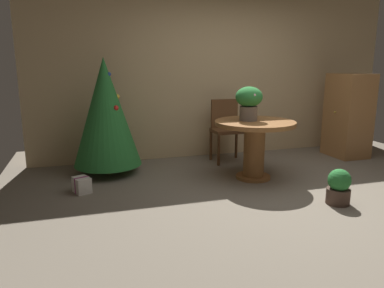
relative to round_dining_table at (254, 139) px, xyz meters
name	(u,v)px	position (x,y,z in m)	size (l,w,h in m)	color
ground_plane	(287,198)	(0.05, -0.77, -0.53)	(6.60, 6.60, 0.00)	#756B5B
back_wall_panel	(219,76)	(0.05, 1.43, 0.77)	(6.00, 0.10, 2.60)	tan
round_dining_table	(254,139)	(0.00, 0.00, 0.00)	(1.04, 1.04, 0.77)	brown
flower_vase	(249,101)	(-0.07, 0.06, 0.49)	(0.35, 0.35, 0.44)	#665B51
wooden_chair_far	(226,126)	(0.00, 0.97, 0.01)	(0.48, 0.39, 0.95)	brown
holiday_tree	(106,112)	(-1.82, 0.79, 0.32)	(0.91, 0.91, 1.58)	brown
gift_box_cream	(82,185)	(-2.18, 0.08, -0.44)	(0.23, 0.26, 0.19)	silver
wooden_cabinet	(348,116)	(2.00, 0.67, 0.13)	(0.53, 0.63, 1.34)	#9E6B3D
potted_plant	(339,187)	(0.47, -1.09, -0.34)	(0.25, 0.25, 0.39)	#4C382D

